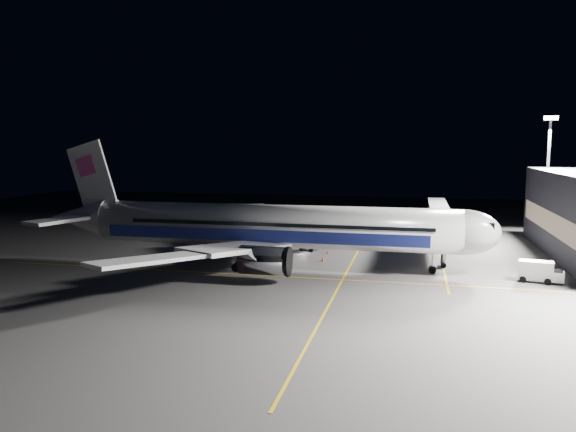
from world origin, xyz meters
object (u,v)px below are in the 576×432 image
(safety_cone_b, at_px, (323,259))
(jet_bridge, at_px, (440,218))
(safety_cone_c, at_px, (328,251))
(floodlight_mast_north, at_px, (548,165))
(service_truck, at_px, (540,271))
(airliner, at_px, (265,227))
(baggage_tug, at_px, (308,246))
(safety_cone_a, at_px, (249,249))

(safety_cone_b, bearing_deg, jet_bridge, 41.30)
(safety_cone_c, bearing_deg, floodlight_mast_north, 33.06)
(service_truck, bearing_deg, airliner, -171.65)
(jet_bridge, xyz_separation_m, safety_cone_b, (-16.00, -14.06, -4.28))
(jet_bridge, height_order, safety_cone_c, jet_bridge)
(baggage_tug, bearing_deg, jet_bridge, 33.41)
(jet_bridge, height_order, safety_cone_b, jet_bridge)
(jet_bridge, bearing_deg, service_truck, -62.33)
(service_truck, bearing_deg, safety_cone_a, 176.16)
(baggage_tug, height_order, safety_cone_a, baggage_tug)
(airliner, relative_size, service_truck, 11.88)
(floodlight_mast_north, height_order, service_truck, floodlight_mast_north)
(service_truck, bearing_deg, safety_cone_b, 178.99)
(safety_cone_b, xyz_separation_m, safety_cone_c, (-0.14, 5.76, -0.04))
(service_truck, distance_m, safety_cone_c, 29.24)
(jet_bridge, relative_size, safety_cone_a, 54.30)
(airliner, xyz_separation_m, floodlight_mast_north, (41.08, 31.99, 7.21))
(floodlight_mast_north, height_order, safety_cone_b, floodlight_mast_north)
(floodlight_mast_north, distance_m, service_truck, 36.59)
(baggage_tug, bearing_deg, service_truck, -10.46)
(jet_bridge, xyz_separation_m, safety_cone_a, (-28.06, -9.25, -4.27))
(airliner, distance_m, jet_bridge, 29.31)
(floodlight_mast_north, distance_m, safety_cone_c, 42.50)
(service_truck, xyz_separation_m, safety_cone_c, (-26.71, 11.86, -1.08))
(safety_cone_a, bearing_deg, baggage_tug, 13.30)
(floodlight_mast_north, relative_size, safety_cone_b, 34.46)
(floodlight_mast_north, height_order, safety_cone_a, floodlight_mast_north)
(floodlight_mast_north, xyz_separation_m, safety_cone_b, (-34.00, -27.99, -12.07))
(airliner, distance_m, safety_cone_c, 12.94)
(floodlight_mast_north, relative_size, safety_cone_c, 39.78)
(safety_cone_a, bearing_deg, service_truck, -15.76)
(airliner, height_order, baggage_tug, airliner)
(airliner, relative_size, baggage_tug, 23.71)
(airliner, distance_m, service_truck, 33.92)
(baggage_tug, height_order, safety_cone_c, baggage_tug)
(airliner, height_order, floodlight_mast_north, floodlight_mast_north)
(jet_bridge, relative_size, baggage_tug, 13.27)
(safety_cone_a, xyz_separation_m, safety_cone_b, (12.06, -4.81, -0.02))
(floodlight_mast_north, bearing_deg, airliner, -142.09)
(service_truck, xyz_separation_m, baggage_tug, (-29.88, 12.97, -0.58))
(jet_bridge, bearing_deg, airliner, -141.96)
(baggage_tug, distance_m, safety_cone_c, 3.39)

